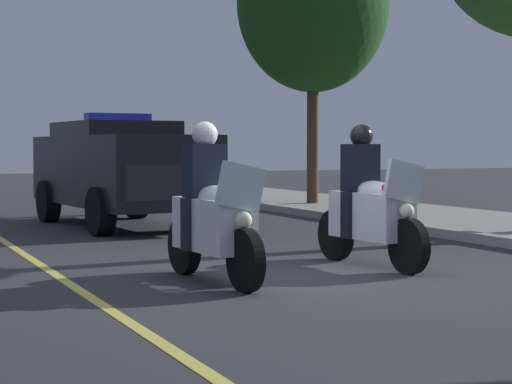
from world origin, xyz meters
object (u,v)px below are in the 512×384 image
Objects in this scene: police_motorcycle_lead_left at (212,217)px; police_motorcycle_lead_right at (370,209)px; tree_far_back at (313,3)px; police_suv at (120,168)px.

police_motorcycle_lead_left is 1.00× the size of police_motorcycle_lead_right.
police_motorcycle_lead_left is at bearing -79.10° from police_motorcycle_lead_right.
police_motorcycle_lead_left is 2.23m from police_motorcycle_lead_right.
police_motorcycle_lead_right is at bearing -23.67° from tree_far_back.
police_suv is 7.43m from tree_far_back.
police_motorcycle_lead_right is at bearing 100.90° from police_motorcycle_lead_left.
police_motorcycle_lead_left and police_motorcycle_lead_right have the same top height.
tree_far_back is at bearing 119.60° from police_suv.
police_motorcycle_lead_left is 0.43× the size of police_suv.
police_suv is at bearing -60.40° from tree_far_back.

